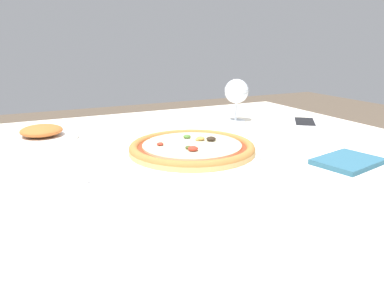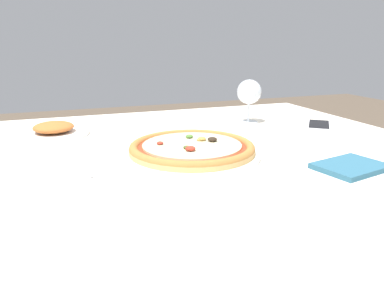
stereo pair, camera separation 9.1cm
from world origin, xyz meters
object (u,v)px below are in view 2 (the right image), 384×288
object	(u,v)px
fork	(88,182)
cell_phone	(319,125)
pizza_plate	(192,149)
dining_table	(209,180)
wine_glass_far_left	(249,93)
side_plate	(54,130)

from	to	relation	value
fork	cell_phone	distance (m)	0.80
pizza_plate	cell_phone	bearing A→B (deg)	17.28
dining_table	cell_phone	world-z (taller)	cell_phone
pizza_plate	fork	size ratio (longest dim) A/B	1.98
wine_glass_far_left	side_plate	world-z (taller)	wine_glass_far_left
dining_table	cell_phone	size ratio (longest dim) A/B	7.99
side_plate	cell_phone	bearing A→B (deg)	-12.21
fork	cell_phone	bearing A→B (deg)	18.64
dining_table	fork	xyz separation A→B (m)	(-0.31, -0.12, 0.08)
fork	wine_glass_far_left	bearing A→B (deg)	34.75
fork	side_plate	size ratio (longest dim) A/B	0.84
pizza_plate	side_plate	bearing A→B (deg)	133.81
dining_table	cell_phone	distance (m)	0.47
side_plate	fork	bearing A→B (deg)	-82.06
pizza_plate	wine_glass_far_left	bearing A→B (deg)	43.40
dining_table	wine_glass_far_left	size ratio (longest dim) A/B	8.45
fork	pizza_plate	bearing A→B (deg)	21.19
dining_table	fork	distance (m)	0.35
dining_table	side_plate	distance (m)	0.49
wine_glass_far_left	cell_phone	distance (m)	0.25
dining_table	wine_glass_far_left	xyz separation A→B (m)	(0.26, 0.27, 0.18)
pizza_plate	side_plate	distance (m)	0.46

